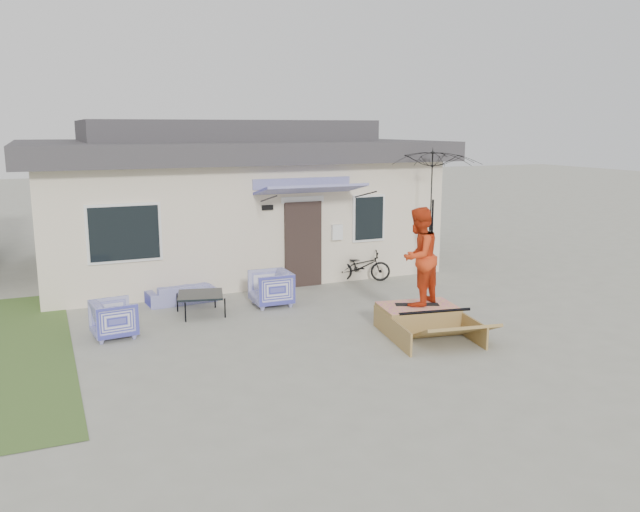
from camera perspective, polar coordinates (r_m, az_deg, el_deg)
name	(u,v)px	position (r m, az deg, el deg)	size (l,w,h in m)	color
ground	(344,346)	(11.83, 2.15, -7.87)	(90.00, 90.00, 0.00)	gray
grass_strip	(30,350)	(12.69, -24.06, -7.52)	(1.40, 8.00, 0.01)	#3D5C27
house	(224,196)	(18.81, -8.40, 5.22)	(10.80, 8.49, 4.10)	beige
loveseat	(181,290)	(14.88, -12.06, -2.92)	(1.52, 0.44, 0.59)	#2E309D
armchair_left	(114,317)	(12.78, -17.60, -5.11)	(0.76, 0.71, 0.78)	#2E309D
armchair_right	(271,286)	(14.36, -4.33, -2.68)	(0.83, 0.78, 0.85)	#2E309D
coffee_table	(201,304)	(13.89, -10.40, -4.18)	(0.91, 0.91, 0.45)	black
bicycle	(361,263)	(16.61, 3.65, -0.61)	(0.51, 1.48, 0.94)	black
patio_umbrella	(433,214)	(16.53, 9.84, 3.69)	(2.85, 2.74, 2.20)	black
skate_ramp	(418,318)	(12.81, 8.55, -5.37)	(1.43, 1.91, 0.48)	olive
skateboard	(417,304)	(12.78, 8.50, -4.17)	(0.84, 0.21, 0.05)	black
skater	(419,255)	(12.56, 8.63, 0.11)	(0.92, 0.71, 1.89)	red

